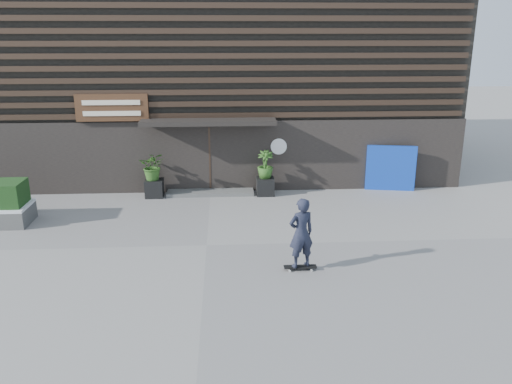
{
  "coord_description": "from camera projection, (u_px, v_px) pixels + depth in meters",
  "views": [
    {
      "loc": [
        0.53,
        -12.98,
        5.46
      ],
      "look_at": [
        1.38,
        1.16,
        1.1
      ],
      "focal_mm": 36.91,
      "sensor_mm": 36.0,
      "label": 1
    }
  ],
  "objects": [
    {
      "name": "planter_pot_left",
      "position": [
        154.0,
        188.0,
        17.96
      ],
      "size": [
        0.6,
        0.6,
        0.6
      ],
      "primitive_type": "cube",
      "color": "black",
      "rests_on": "ground"
    },
    {
      "name": "bamboo_right",
      "position": [
        265.0,
        164.0,
        17.95
      ],
      "size": [
        0.54,
        0.54,
        0.96
      ],
      "primitive_type": "imported",
      "color": "#2D591E",
      "rests_on": "planter_pot_right"
    },
    {
      "name": "building",
      "position": [
        211.0,
        67.0,
        22.29
      ],
      "size": [
        18.0,
        11.0,
        8.0
      ],
      "color": "black",
      "rests_on": "ground"
    },
    {
      "name": "bamboo_left",
      "position": [
        153.0,
        166.0,
        17.73
      ],
      "size": [
        0.86,
        0.75,
        0.96
      ],
      "primitive_type": "imported",
      "color": "#2D591E",
      "rests_on": "planter_pot_left"
    },
    {
      "name": "entrance_step",
      "position": [
        210.0,
        192.0,
        18.33
      ],
      "size": [
        3.0,
        0.8,
        0.12
      ],
      "primitive_type": "cube",
      "color": "#50504D",
      "rests_on": "ground"
    },
    {
      "name": "ground",
      "position": [
        207.0,
        245.0,
        13.96
      ],
      "size": [
        80.0,
        80.0,
        0.0
      ],
      "primitive_type": "plane",
      "color": "gray",
      "rests_on": "ground"
    },
    {
      "name": "planter_pot_right",
      "position": [
        265.0,
        186.0,
        18.18
      ],
      "size": [
        0.6,
        0.6,
        0.6
      ],
      "primitive_type": "cube",
      "color": "black",
      "rests_on": "ground"
    },
    {
      "name": "skateboarder",
      "position": [
        301.0,
        233.0,
        12.24
      ],
      "size": [
        0.78,
        0.58,
        1.79
      ],
      "color": "black",
      "rests_on": "ground"
    },
    {
      "name": "blue_tarp",
      "position": [
        391.0,
        168.0,
        18.57
      ],
      "size": [
        1.71,
        0.42,
        1.61
      ],
      "primitive_type": "cube",
      "rotation": [
        0.0,
        0.0,
        -0.17
      ],
      "color": "#0C31A3",
      "rests_on": "ground"
    }
  ]
}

